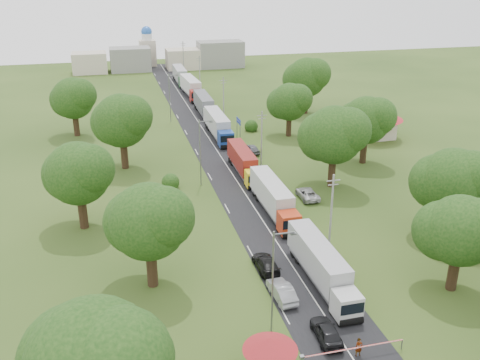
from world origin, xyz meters
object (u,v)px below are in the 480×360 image
object	(u,v)px
boom_barrier	(338,352)
guard_booth	(270,351)
car_lane_mid	(282,291)
pedestrian_near	(359,348)
info_sign	(239,124)
truck_0	(321,265)
car_lane_front	(327,332)

from	to	relation	value
boom_barrier	guard_booth	xyz separation A→B (m)	(-5.84, -0.00, 1.27)
car_lane_mid	pedestrian_near	size ratio (longest dim) A/B	2.81
car_lane_mid	boom_barrier	bearing A→B (deg)	96.57
boom_barrier	info_sign	world-z (taller)	info_sign
car_lane_mid	truck_0	bearing A→B (deg)	-164.25
truck_0	car_lane_mid	size ratio (longest dim) A/B	3.00
car_lane_front	car_lane_mid	distance (m)	7.07
guard_booth	car_lane_front	world-z (taller)	guard_booth
info_sign	car_lane_mid	bearing A→B (deg)	-99.25
truck_0	car_lane_mid	world-z (taller)	truck_0
guard_booth	car_lane_front	distance (m)	6.77
truck_0	boom_barrier	bearing A→B (deg)	-105.18
truck_0	info_sign	bearing A→B (deg)	85.88
guard_booth	pedestrian_near	xyz separation A→B (m)	(7.77, 0.15, -1.31)
boom_barrier	guard_booth	bearing A→B (deg)	-179.99
car_lane_front	pedestrian_near	distance (m)	3.17
car_lane_front	guard_booth	bearing A→B (deg)	27.78
guard_booth	info_sign	world-z (taller)	info_sign
car_lane_front	pedestrian_near	bearing A→B (deg)	126.42
boom_barrier	pedestrian_near	world-z (taller)	pedestrian_near
guard_booth	car_lane_mid	world-z (taller)	guard_booth
truck_0	pedestrian_near	xyz separation A→B (m)	(-1.12, -11.08, -1.26)
guard_booth	car_lane_front	xyz separation A→B (m)	(6.01, 2.79, -1.37)
car_lane_mid	pedestrian_near	xyz separation A→B (m)	(3.57, -9.48, 0.06)
boom_barrier	car_lane_mid	distance (m)	9.77
pedestrian_near	truck_0	bearing A→B (deg)	86.43
boom_barrier	pedestrian_near	xyz separation A→B (m)	(1.93, 0.15, -0.04)
truck_0	pedestrian_near	bearing A→B (deg)	-95.78
truck_0	car_lane_front	size ratio (longest dim) A/B	3.10
guard_booth	truck_0	distance (m)	14.32
boom_barrier	pedestrian_near	size ratio (longest dim) A/B	5.42
boom_barrier	car_lane_front	distance (m)	2.80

